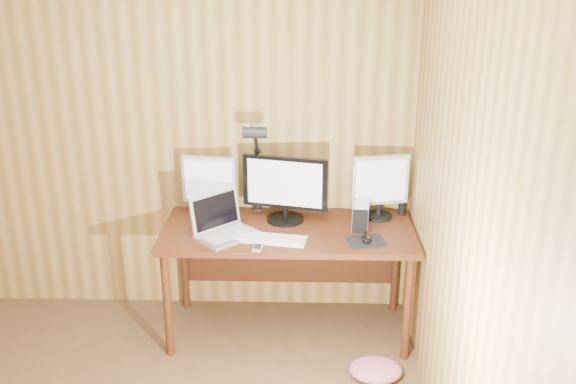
{
  "coord_description": "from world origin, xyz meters",
  "views": [
    {
      "loc": [
        1.03,
        -2.1,
        2.41
      ],
      "look_at": [
        0.93,
        1.58,
        1.02
      ],
      "focal_mm": 40.0,
      "sensor_mm": 36.0,
      "label": 1
    }
  ],
  "objects_px": {
    "phone": "(258,247)",
    "speaker": "(402,206)",
    "mouse": "(366,239)",
    "hard_drive": "(360,217)",
    "desk_lamp": "(256,156)",
    "keyboard": "(268,239)",
    "laptop": "(222,225)",
    "monitor_right": "(380,185)",
    "desk": "(289,242)",
    "monitor_center": "(285,188)",
    "monitor_left": "(209,185)"
  },
  "relations": [
    {
      "from": "hard_drive",
      "to": "desk",
      "type": "bearing_deg",
      "value": 179.56
    },
    {
      "from": "hard_drive",
      "to": "desk_lamp",
      "type": "height_order",
      "value": "desk_lamp"
    },
    {
      "from": "monitor_left",
      "to": "hard_drive",
      "type": "bearing_deg",
      "value": -3.34
    },
    {
      "from": "desk",
      "to": "keyboard",
      "type": "distance_m",
      "value": 0.3
    },
    {
      "from": "monitor_center",
      "to": "desk_lamp",
      "type": "bearing_deg",
      "value": 168.94
    },
    {
      "from": "speaker",
      "to": "monitor_left",
      "type": "bearing_deg",
      "value": -177.43
    },
    {
      "from": "monitor_left",
      "to": "laptop",
      "type": "xyz_separation_m",
      "value": [
        0.12,
        -0.3,
        -0.16
      ]
    },
    {
      "from": "phone",
      "to": "speaker",
      "type": "bearing_deg",
      "value": 37.18
    },
    {
      "from": "monitor_right",
      "to": "desk_lamp",
      "type": "relative_size",
      "value": 0.64
    },
    {
      "from": "mouse",
      "to": "hard_drive",
      "type": "bearing_deg",
      "value": 69.98
    },
    {
      "from": "monitor_center",
      "to": "speaker",
      "type": "height_order",
      "value": "monitor_center"
    },
    {
      "from": "monitor_center",
      "to": "monitor_right",
      "type": "height_order",
      "value": "monitor_center"
    },
    {
      "from": "monitor_right",
      "to": "laptop",
      "type": "bearing_deg",
      "value": -175.09
    },
    {
      "from": "speaker",
      "to": "phone",
      "type": "bearing_deg",
      "value": -149.03
    },
    {
      "from": "monitor_center",
      "to": "keyboard",
      "type": "distance_m",
      "value": 0.39
    },
    {
      "from": "desk_lamp",
      "to": "keyboard",
      "type": "bearing_deg",
      "value": -81.19
    },
    {
      "from": "phone",
      "to": "desk_lamp",
      "type": "bearing_deg",
      "value": 100.76
    },
    {
      "from": "monitor_center",
      "to": "monitor_right",
      "type": "distance_m",
      "value": 0.62
    },
    {
      "from": "speaker",
      "to": "laptop",
      "type": "bearing_deg",
      "value": -162.75
    },
    {
      "from": "monitor_center",
      "to": "hard_drive",
      "type": "xyz_separation_m",
      "value": [
        0.48,
        -0.12,
        -0.15
      ]
    },
    {
      "from": "phone",
      "to": "laptop",
      "type": "bearing_deg",
      "value": 146.14
    },
    {
      "from": "laptop",
      "to": "hard_drive",
      "type": "distance_m",
      "value": 0.87
    },
    {
      "from": "phone",
      "to": "desk_lamp",
      "type": "distance_m",
      "value": 0.66
    },
    {
      "from": "desk",
      "to": "mouse",
      "type": "height_order",
      "value": "mouse"
    },
    {
      "from": "hard_drive",
      "to": "phone",
      "type": "relative_size",
      "value": 1.47
    },
    {
      "from": "mouse",
      "to": "hard_drive",
      "type": "relative_size",
      "value": 0.64
    },
    {
      "from": "monitor_center",
      "to": "phone",
      "type": "relative_size",
      "value": 5.01
    },
    {
      "from": "laptop",
      "to": "hard_drive",
      "type": "relative_size",
      "value": 2.76
    },
    {
      "from": "monitor_right",
      "to": "phone",
      "type": "xyz_separation_m",
      "value": [
        -0.76,
        -0.49,
        -0.22
      ]
    },
    {
      "from": "monitor_center",
      "to": "laptop",
      "type": "bearing_deg",
      "value": -135.39
    },
    {
      "from": "desk",
      "to": "monitor_right",
      "type": "xyz_separation_m",
      "value": [
        0.59,
        0.13,
        0.35
      ]
    },
    {
      "from": "hard_drive",
      "to": "phone",
      "type": "distance_m",
      "value": 0.7
    },
    {
      "from": "desk",
      "to": "laptop",
      "type": "height_order",
      "value": "laptop"
    },
    {
      "from": "monitor_right",
      "to": "phone",
      "type": "height_order",
      "value": "monitor_right"
    },
    {
      "from": "desk",
      "to": "laptop",
      "type": "bearing_deg",
      "value": -157.66
    },
    {
      "from": "phone",
      "to": "mouse",
      "type": "bearing_deg",
      "value": 15.96
    },
    {
      "from": "desk",
      "to": "mouse",
      "type": "distance_m",
      "value": 0.56
    },
    {
      "from": "mouse",
      "to": "monitor_right",
      "type": "bearing_deg",
      "value": 46.65
    },
    {
      "from": "monitor_center",
      "to": "hard_drive",
      "type": "bearing_deg",
      "value": -1.33
    },
    {
      "from": "speaker",
      "to": "desk_lamp",
      "type": "bearing_deg",
      "value": -177.6
    },
    {
      "from": "desk",
      "to": "mouse",
      "type": "relative_size",
      "value": 15.55
    },
    {
      "from": "laptop",
      "to": "mouse",
      "type": "bearing_deg",
      "value": -48.93
    },
    {
      "from": "monitor_right",
      "to": "mouse",
      "type": "relative_size",
      "value": 4.15
    },
    {
      "from": "keyboard",
      "to": "hard_drive",
      "type": "relative_size",
      "value": 2.95
    },
    {
      "from": "mouse",
      "to": "speaker",
      "type": "distance_m",
      "value": 0.52
    },
    {
      "from": "mouse",
      "to": "speaker",
      "type": "height_order",
      "value": "speaker"
    },
    {
      "from": "keyboard",
      "to": "phone",
      "type": "distance_m",
      "value": 0.13
    },
    {
      "from": "keyboard",
      "to": "phone",
      "type": "bearing_deg",
      "value": -107.04
    },
    {
      "from": "keyboard",
      "to": "desk_lamp",
      "type": "bearing_deg",
      "value": 113.1
    },
    {
      "from": "hard_drive",
      "to": "phone",
      "type": "bearing_deg",
      "value": -147.38
    }
  ]
}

